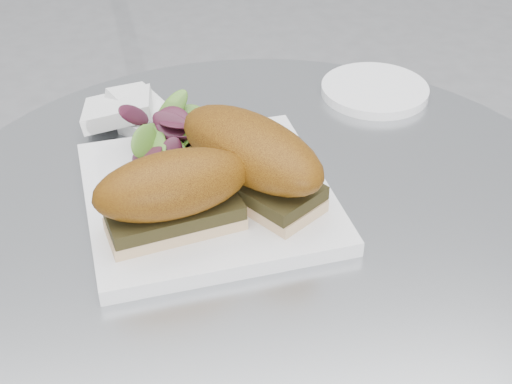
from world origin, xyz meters
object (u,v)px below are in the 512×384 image
plate (208,196)px  sandwich_right (251,156)px  saucer (375,90)px  sandwich_left (173,193)px

plate → sandwich_right: (0.04, -0.01, 0.05)m
sandwich_right → saucer: 0.28m
plate → saucer: bearing=39.5°
saucer → plate: bearing=-140.5°
plate → sandwich_right: sandwich_right is taller
plate → sandwich_left: sandwich_left is taller
sandwich_right → saucer: size_ratio=1.38×
plate → sandwich_right: bearing=-14.5°
sandwich_left → sandwich_right: (0.08, 0.05, -0.00)m
plate → saucer: (0.23, 0.19, -0.00)m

